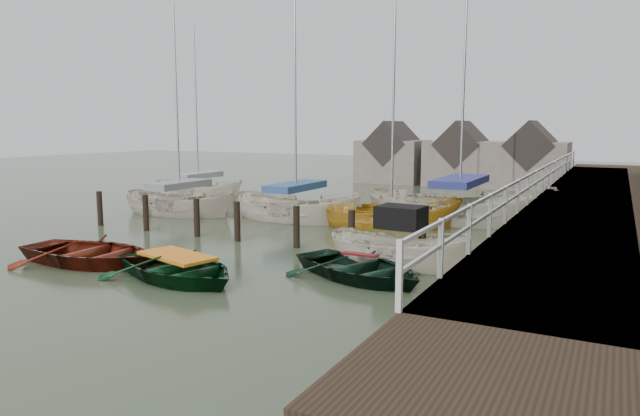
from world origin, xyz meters
The scene contains 13 objects.
ground centered at (0.00, 0.00, 0.00)m, with size 120.00×120.00×0.00m, color #323D27.
pier centered at (9.48, 10.00, 0.71)m, with size 3.04×32.00×2.70m.
mooring_pilings centered at (-1.11, 3.00, 0.50)m, with size 13.72×0.22×1.80m.
far_sheds centered at (0.83, 26.00, 1.86)m, with size 14.00×4.08×4.39m.
rowboat_red centered at (-3.02, -1.74, 0.00)m, with size 3.25×4.56×0.94m, color #57180C.
rowboat_green centered at (0.40, -1.89, 0.00)m, with size 3.05×4.28×0.89m, color black.
rowboat_dkgreen centered at (4.62, 0.42, 0.00)m, with size 2.93×4.11×0.85m, color black.
motorboat centered at (5.08, 2.12, 0.10)m, with size 4.40×1.86×2.57m.
sailboat_a centered at (-7.18, 6.84, 0.06)m, with size 6.01×2.56×10.43m.
sailboat_b centered at (-1.68, 7.94, 0.06)m, with size 6.36×2.65×11.10m.
sailboat_c centered at (2.54, 8.32, 0.01)m, with size 6.00×4.10×9.81m.
sailboat_d centered at (4.74, 10.51, 0.06)m, with size 7.98×3.96×11.83m.
sailboat_e centered at (-10.05, 11.62, 0.07)m, with size 5.78×2.52×10.56m.
Camera 1 is at (10.51, -13.08, 3.99)m, focal length 32.00 mm.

